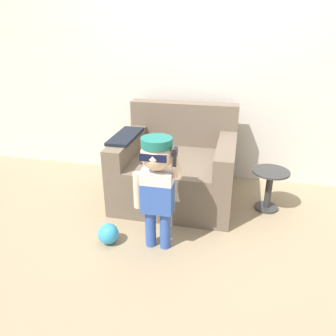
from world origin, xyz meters
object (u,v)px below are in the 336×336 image
object	(u,v)px
armchair	(177,168)
person_child	(157,177)
side_table	(269,186)
toy_ball	(108,234)

from	to	relation	value
armchair	person_child	bearing A→B (deg)	-88.92
side_table	toy_ball	size ratio (longest dim) A/B	2.35
armchair	toy_ball	size ratio (longest dim) A/B	6.74
toy_ball	armchair	bearing A→B (deg)	66.89
armchair	person_child	world-z (taller)	person_child
toy_ball	side_table	bearing A→B (deg)	33.30
armchair	person_child	xyz separation A→B (m)	(0.02, -0.86, 0.30)
armchair	toy_ball	world-z (taller)	armchair
armchair	person_child	size ratio (longest dim) A/B	1.25
armchair	side_table	world-z (taller)	armchair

